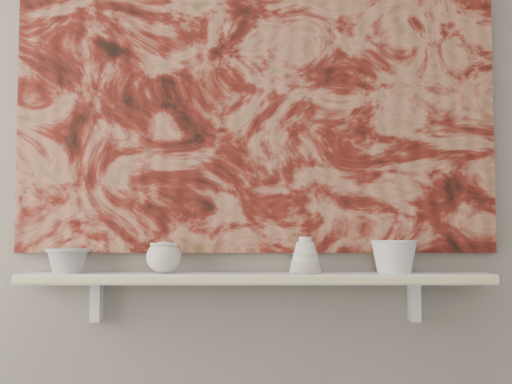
{
  "coord_description": "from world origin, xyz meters",
  "views": [
    {
      "loc": [
        -0.0,
        -0.64,
        1.03
      ],
      "look_at": [
        0.0,
        1.49,
        1.17
      ],
      "focal_mm": 50.0,
      "sensor_mm": 36.0,
      "label": 1
    }
  ],
  "objects_px": {
    "painting": "(255,79)",
    "bowl_white": "(394,256)",
    "bell_vessel": "(305,255)",
    "bowl_grey": "(68,260)",
    "cup_cream": "(164,257)",
    "shelf": "(255,278)"
  },
  "relations": [
    {
      "from": "cup_cream",
      "to": "painting",
      "type": "bearing_deg",
      "value": 16.26
    },
    {
      "from": "bowl_grey",
      "to": "bowl_white",
      "type": "relative_size",
      "value": 0.97
    },
    {
      "from": "cup_cream",
      "to": "bell_vessel",
      "type": "relative_size",
      "value": 0.95
    },
    {
      "from": "cup_cream",
      "to": "bowl_white",
      "type": "xyz_separation_m",
      "value": [
        0.69,
        0.0,
        0.0
      ]
    },
    {
      "from": "shelf",
      "to": "cup_cream",
      "type": "relative_size",
      "value": 13.35
    },
    {
      "from": "shelf",
      "to": "bell_vessel",
      "type": "xyz_separation_m",
      "value": [
        0.15,
        0.0,
        0.07
      ]
    },
    {
      "from": "bowl_grey",
      "to": "cup_cream",
      "type": "xyz_separation_m",
      "value": [
        0.29,
        0.0,
        0.01
      ]
    },
    {
      "from": "painting",
      "to": "bowl_white",
      "type": "relative_size",
      "value": 10.74
    },
    {
      "from": "shelf",
      "to": "painting",
      "type": "height_order",
      "value": "painting"
    },
    {
      "from": "bowl_grey",
      "to": "cup_cream",
      "type": "height_order",
      "value": "cup_cream"
    },
    {
      "from": "bell_vessel",
      "to": "bowl_white",
      "type": "bearing_deg",
      "value": 0.0
    },
    {
      "from": "bell_vessel",
      "to": "bowl_grey",
      "type": "bearing_deg",
      "value": 180.0
    },
    {
      "from": "shelf",
      "to": "bowl_white",
      "type": "xyz_separation_m",
      "value": [
        0.42,
        0.0,
        0.07
      ]
    },
    {
      "from": "shelf",
      "to": "cup_cream",
      "type": "height_order",
      "value": "cup_cream"
    },
    {
      "from": "shelf",
      "to": "bell_vessel",
      "type": "bearing_deg",
      "value": 0.0
    },
    {
      "from": "painting",
      "to": "bell_vessel",
      "type": "relative_size",
      "value": 13.6
    },
    {
      "from": "shelf",
      "to": "bowl_white",
      "type": "bearing_deg",
      "value": 0.0
    },
    {
      "from": "bell_vessel",
      "to": "bowl_white",
      "type": "xyz_separation_m",
      "value": [
        0.27,
        0.0,
        -0.0
      ]
    },
    {
      "from": "painting",
      "to": "bowl_grey",
      "type": "distance_m",
      "value": 0.81
    },
    {
      "from": "bowl_grey",
      "to": "cup_cream",
      "type": "distance_m",
      "value": 0.29
    },
    {
      "from": "bowl_grey",
      "to": "cup_cream",
      "type": "relative_size",
      "value": 1.29
    },
    {
      "from": "painting",
      "to": "bell_vessel",
      "type": "distance_m",
      "value": 0.58
    }
  ]
}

